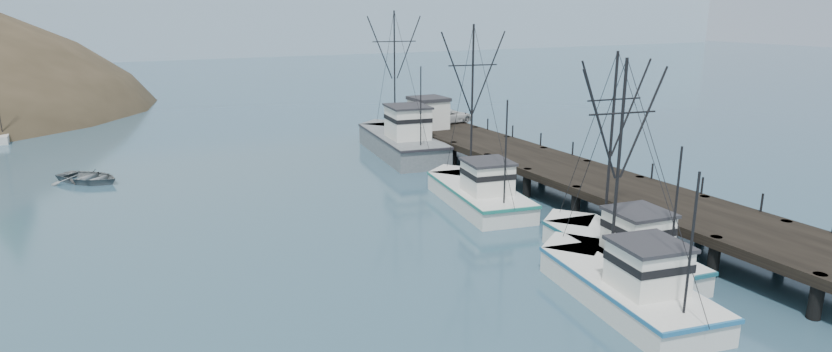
# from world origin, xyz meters

# --- Properties ---
(ground) EXTENTS (400.00, 400.00, 0.00)m
(ground) POSITION_xyz_m (0.00, 0.00, 0.00)
(ground) COLOR #2B4A60
(ground) RESTS_ON ground
(pier) EXTENTS (6.00, 44.00, 2.00)m
(pier) POSITION_xyz_m (14.00, 16.00, 1.69)
(pier) COLOR black
(pier) RESTS_ON ground
(distant_ridge) EXTENTS (360.00, 40.00, 26.00)m
(distant_ridge) POSITION_xyz_m (10.00, 170.00, 0.00)
(distant_ridge) COLOR #9EB2C6
(distant_ridge) RESTS_ON ground
(trawler_near) EXTENTS (4.41, 10.75, 10.92)m
(trawler_near) POSITION_xyz_m (8.20, 4.22, 0.82)
(trawler_near) COLOR silver
(trawler_near) RESTS_ON ground
(trawler_mid) EXTENTS (5.08, 11.05, 10.91)m
(trawler_mid) POSITION_xyz_m (5.47, 0.88, 0.82)
(trawler_mid) COLOR silver
(trawler_mid) RESTS_ON ground
(trawler_far) EXTENTS (5.27, 11.78, 11.91)m
(trawler_far) POSITION_xyz_m (7.52, 16.23, 0.82)
(trawler_far) COLOR silver
(trawler_far) RESTS_ON ground
(work_vessel) EXTENTS (6.09, 15.12, 12.66)m
(work_vessel) POSITION_xyz_m (9.48, 32.01, 1.23)
(work_vessel) COLOR slate
(work_vessel) RESTS_ON ground
(pier_shed) EXTENTS (3.00, 3.20, 2.80)m
(pier_shed) POSITION_xyz_m (12.54, 32.51, 3.42)
(pier_shed) COLOR silver
(pier_shed) RESTS_ON pier
(pickup_truck) EXTENTS (5.06, 2.83, 1.34)m
(pickup_truck) POSITION_xyz_m (15.50, 34.00, 2.67)
(pickup_truck) COLOR silver
(pickup_truck) RESTS_ON pier
(motorboat) EXTENTS (6.16, 6.25, 1.06)m
(motorboat) POSITION_xyz_m (-15.24, 33.86, 0.00)
(motorboat) COLOR slate
(motorboat) RESTS_ON ground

